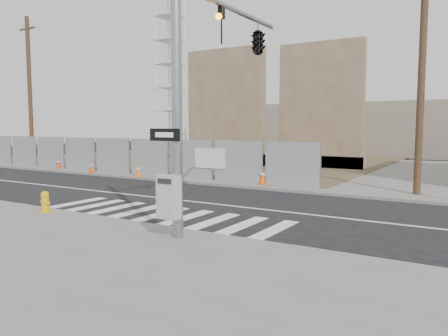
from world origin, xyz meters
The scene contains 14 objects.
ground centered at (0.00, 0.00, 0.00)m, with size 100.00×100.00×0.00m, color black.
sidewalk_far centered at (0.00, 14.00, 0.06)m, with size 50.00×20.00×0.12m, color slate.
signal_pole centered at (2.49, -2.05, 4.78)m, with size 0.96×5.87×7.00m.
chain_link_fence centered at (-10.00, 5.00, 1.12)m, with size 24.60×0.04×2.00m, color gray.
concrete_wall_left centered at (-7.00, 13.08, 3.38)m, with size 6.00×1.30×8.00m.
concrete_wall_right centered at (-0.50, 14.08, 3.38)m, with size 5.50×1.30×8.00m.
crane_tower centered at (-15.00, 17.00, 9.02)m, with size 2.60×2.60×18.15m.
utility_pole_left centered at (-18.00, 5.50, 5.20)m, with size 1.60×0.28×10.00m.
utility_pole_right centered at (6.50, 5.50, 5.20)m, with size 1.60×0.28×10.00m.
fire_hydrant centered at (-2.94, -4.55, 0.45)m, with size 0.45×0.45×0.67m.
traffic_cone_a centered at (-14.52, 4.90, 0.44)m, with size 0.43×0.43×0.66m.
traffic_cone_b centered at (-10.75, 4.22, 0.45)m, with size 0.41×0.41×0.68m.
traffic_cone_c centered at (-7.11, 4.22, 0.45)m, with size 0.38×0.38×0.68m.
traffic_cone_d centered at (-0.10, 5.02, 0.47)m, with size 0.43×0.43×0.73m.
Camera 1 is at (8.95, -13.15, 2.84)m, focal length 35.00 mm.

